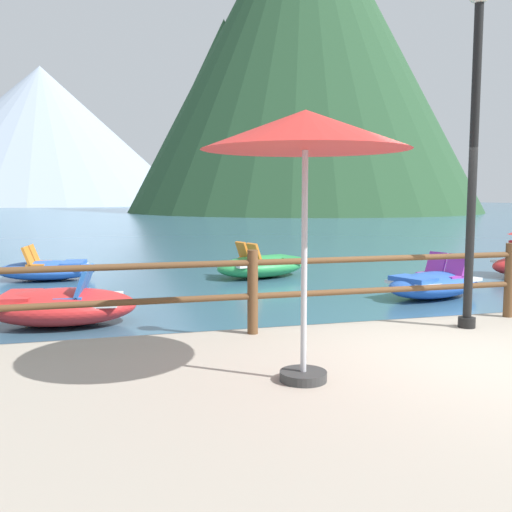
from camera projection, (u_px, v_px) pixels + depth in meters
The scene contains 10 objects.
ground_plane at pixel (145, 221), 43.80m from camera, with size 200.00×200.00×0.00m, color #38607A.
dock_railing at pixel (390, 278), 6.82m from camera, with size 23.92×0.12×0.95m.
lamp_post at pixel (475, 121), 6.48m from camera, with size 0.28×0.28×3.96m.
beach_umbrella at pixel (305, 134), 4.59m from camera, with size 1.70×1.70×2.24m.
pedal_boat_1 at pixel (48, 269), 13.24m from camera, with size 2.35×1.55×0.81m.
pedal_boat_2 at pixel (434, 284), 10.93m from camera, with size 2.51×1.83×0.84m.
pedal_boat_3 at pixel (261, 266), 13.66m from camera, with size 2.60×1.90×0.86m.
pedal_boat_4 at pixel (61, 306), 8.64m from camera, with size 2.38×1.64×0.88m.
cliff_headland at pixel (291, 56), 68.33m from camera, with size 41.90×41.90×39.70m.
distant_peak at pixel (42, 136), 118.10m from camera, with size 62.29×62.29×28.40m, color #93A3B7.
Camera 1 is at (-3.33, -4.54, 1.96)m, focal length 39.97 mm.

